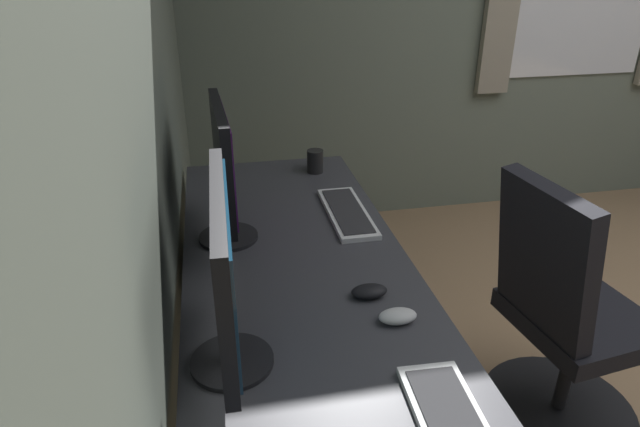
{
  "coord_description": "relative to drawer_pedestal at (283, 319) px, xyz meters",
  "views": [
    {
      "loc": [
        -1.08,
        2.2,
        1.64
      ],
      "look_at": [
        0.28,
        1.92,
        0.95
      ],
      "focal_mm": 30.92,
      "sensor_mm": 36.0,
      "label": 1
    }
  ],
  "objects": [
    {
      "name": "mouse_main",
      "position": [
        -0.45,
        -0.2,
        0.4
      ],
      "size": [
        0.06,
        0.1,
        0.03
      ],
      "primitive_type": "ellipsoid",
      "color": "black",
      "rests_on": "desk"
    },
    {
      "name": "monitor_primary",
      "position": [
        -0.02,
        0.18,
        0.64
      ],
      "size": [
        0.47,
        0.2,
        0.46
      ],
      "color": "black",
      "rests_on": "desk"
    },
    {
      "name": "wall_back",
      "position": [
        -0.61,
        0.4,
        0.95
      ],
      "size": [
        4.84,
        0.1,
        2.6
      ],
      "primitive_type": "cube",
      "color": "slate",
      "rests_on": "ground"
    },
    {
      "name": "desk",
      "position": [
        -0.33,
        -0.03,
        0.32
      ],
      "size": [
        2.04,
        0.71,
        0.73
      ],
      "color": "#38383D",
      "rests_on": "ground"
    },
    {
      "name": "mouse_spare",
      "position": [
        -0.57,
        -0.24,
        0.4
      ],
      "size": [
        0.06,
        0.1,
        0.03
      ],
      "primitive_type": "ellipsoid",
      "color": "silver",
      "rests_on": "desk"
    },
    {
      "name": "coffee_mug",
      "position": [
        0.52,
        -0.23,
        0.43
      ],
      "size": [
        0.11,
        0.07,
        0.1
      ],
      "color": "black",
      "rests_on": "desk"
    },
    {
      "name": "keyboard_spare",
      "position": [
        0.07,
        -0.26,
        0.39
      ],
      "size": [
        0.42,
        0.14,
        0.02
      ],
      "color": "silver",
      "rests_on": "desk"
    },
    {
      "name": "office_chair",
      "position": [
        -0.36,
        -0.92,
        0.11
      ],
      "size": [
        0.56,
        0.58,
        0.97
      ],
      "color": "black",
      "rests_on": "ground"
    },
    {
      "name": "monitor_secondary",
      "position": [
        -0.65,
        0.2,
        0.64
      ],
      "size": [
        0.53,
        0.2,
        0.45
      ],
      "color": "black",
      "rests_on": "desk"
    },
    {
      "name": "wall_right",
      "position": [
        1.55,
        -2.0,
        0.95
      ],
      "size": [
        0.1,
        5.3,
        2.6
      ],
      "primitive_type": "cube",
      "color": "slate",
      "rests_on": "ground"
    },
    {
      "name": "drawer_pedestal",
      "position": [
        0.0,
        0.0,
        0.0
      ],
      "size": [
        0.4,
        0.51,
        0.69
      ],
      "color": "#38383D",
      "rests_on": "ground"
    }
  ]
}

